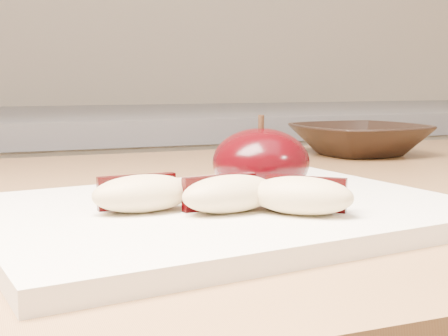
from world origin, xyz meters
name	(u,v)px	position (x,y,z in m)	size (l,w,h in m)	color
cutting_board	(224,212)	(-0.04, 0.38, 0.91)	(0.33, 0.24, 0.01)	silver
apple_half	(261,162)	(0.01, 0.44, 0.93)	(0.09, 0.09, 0.07)	black
apple_wedge_a	(142,193)	(-0.10, 0.38, 0.93)	(0.07, 0.04, 0.02)	tan
apple_wedge_b	(229,194)	(-0.05, 0.35, 0.93)	(0.07, 0.04, 0.02)	tan
apple_wedge_c	(302,195)	(-0.01, 0.33, 0.93)	(0.07, 0.07, 0.02)	tan
bowl	(359,140)	(0.27, 0.69, 0.92)	(0.17, 0.17, 0.04)	black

